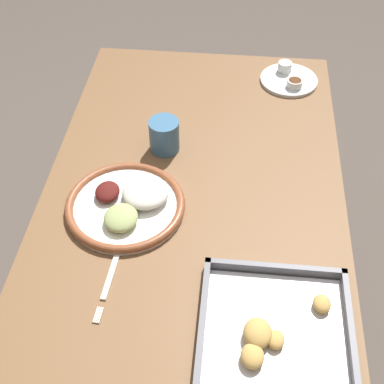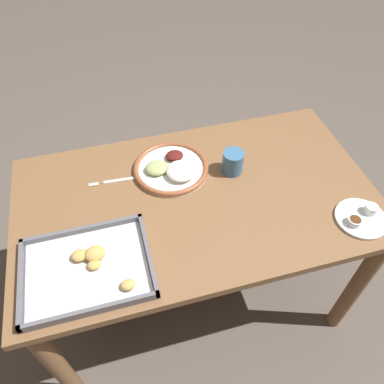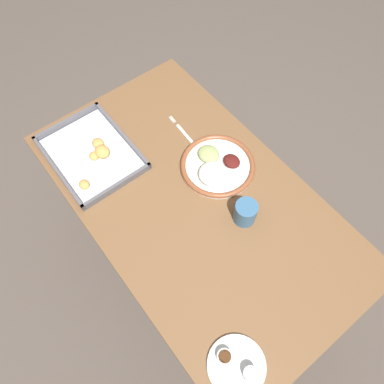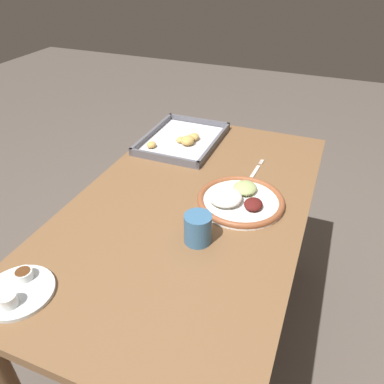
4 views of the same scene
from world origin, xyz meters
name	(u,v)px [view 2 (image 2 of 4)]	position (x,y,z in m)	size (l,w,h in m)	color
ground_plane	(195,291)	(0.00, 0.00, 0.00)	(8.00, 8.00, 0.00)	#564C44
dining_table	(196,216)	(0.00, 0.00, 0.60)	(1.25, 0.72, 0.71)	brown
dinner_plate	(172,168)	(0.05, -0.15, 0.73)	(0.28, 0.28, 0.05)	white
fork	(120,180)	(0.25, -0.15, 0.71)	(0.20, 0.02, 0.00)	silver
saucer_plate	(362,218)	(-0.49, 0.24, 0.72)	(0.17, 0.17, 0.04)	silver
baking_tray	(88,267)	(0.39, 0.19, 0.72)	(0.38, 0.29, 0.04)	#595960
drinking_cup	(233,162)	(-0.16, -0.09, 0.76)	(0.08, 0.08, 0.09)	#38668E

